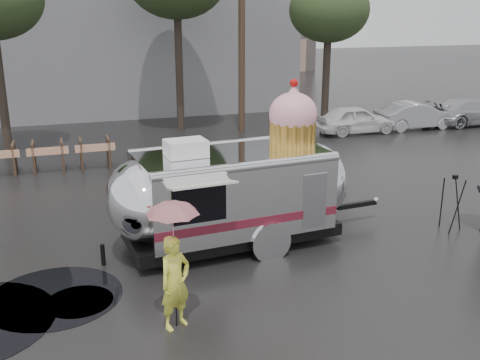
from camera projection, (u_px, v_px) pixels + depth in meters
name	position (u px, v px, depth m)	size (l,w,h in m)	color
ground	(341.00, 278.00, 11.24)	(120.00, 120.00, 0.00)	black
puddles	(216.00, 283.00, 11.05)	(16.69, 3.28, 0.01)	black
utility_pole	(242.00, 22.00, 23.34)	(1.60, 0.28, 9.00)	#473323
tree_right	(329.00, 11.00, 23.34)	(3.36, 3.36, 6.42)	#382D26
barricade_row	(48.00, 155.00, 18.50)	(4.30, 0.80, 1.00)	#473323
parked_cars	(450.00, 111.00, 25.42)	(13.20, 1.90, 1.50)	silver
airstream_trailer	(235.00, 188.00, 12.55)	(6.98, 3.02, 3.77)	silver
person_left	(175.00, 283.00, 9.32)	(0.59, 0.39, 1.63)	#E1E445
umbrella_pink	(173.00, 221.00, 9.00)	(1.06, 1.06, 2.28)	pink
tripod	(453.00, 198.00, 13.45)	(0.58, 0.55, 1.41)	black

